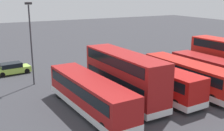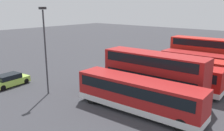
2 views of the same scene
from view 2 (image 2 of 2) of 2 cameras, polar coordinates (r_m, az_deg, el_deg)
ground_plane at (r=34.77m, az=-0.49°, el=-0.98°), size 140.00×140.00×0.00m
bus_double_decker_near_end at (r=36.64m, az=21.79°, el=2.71°), size 2.97×10.44×4.55m
bus_single_deck_second at (r=33.45m, az=20.54°, el=0.37°), size 2.82×10.73×2.95m
bus_single_deck_third at (r=30.43m, az=17.89°, el=-0.70°), size 2.80×11.46×2.95m
bus_single_deck_fourth at (r=27.19m, az=13.82°, el=-2.13°), size 3.21×11.16×2.95m
bus_double_decker_fifth at (r=24.01m, az=9.88°, el=-2.01°), size 2.90×10.56×4.55m
bus_single_deck_sixth at (r=20.82m, az=6.15°, el=-6.78°), size 3.13×11.74×2.95m
car_hatchback_silver at (r=29.96m, az=-23.15°, el=-3.22°), size 4.36×2.26×1.43m
lamp_post_tall at (r=25.02m, az=-15.65°, el=4.65°), size 0.70×0.30×8.90m
waste_bin_yellow at (r=31.84m, az=1.69°, el=-1.51°), size 0.60×0.60×0.95m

